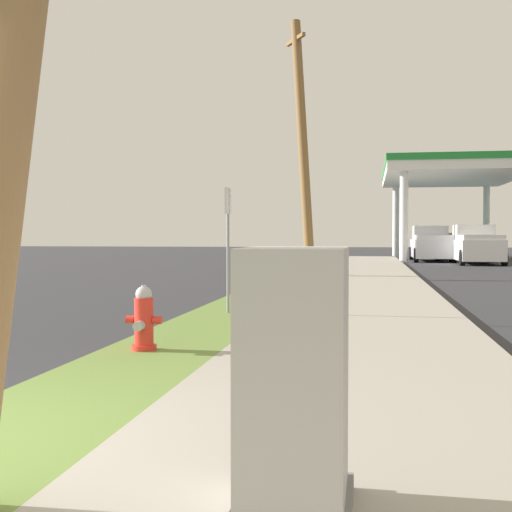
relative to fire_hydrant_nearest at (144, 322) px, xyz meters
The scene contains 12 objects.
sidewalk_slab 4.57m from the fire_hydrant_nearest, 56.92° to the right, with size 3.20×80.00×0.12m, color #A8A093.
fire_hydrant_nearest is the anchor object (origin of this frame).
fire_hydrant_second 7.74m from the fire_hydrant_nearest, 90.10° to the left, with size 0.42×0.38×0.74m.
fire_hydrant_third 15.85m from the fire_hydrant_nearest, 89.98° to the left, with size 0.42×0.37×0.74m.
fire_hydrant_fourth 24.24m from the fire_hydrant_nearest, 89.90° to the left, with size 0.42×0.37×0.74m.
utility_pole_midground 15.99m from the fire_hydrant_nearest, 88.84° to the left, with size 1.25×1.97×8.65m.
utility_cabinet 4.84m from the fire_hydrant_nearest, 62.83° to the right, with size 0.54×0.74×1.26m.
street_sign_post 4.06m from the fire_hydrant_nearest, 87.41° to the left, with size 0.05×0.36×2.12m.
car_tan_by_near_pump 35.87m from the fire_hydrant_nearest, 78.55° to the left, with size 2.20×4.61×1.57m.
truck_silver_at_forecourt 32.22m from the fire_hydrant_nearest, 79.46° to the left, with size 2.12×5.40×1.97m.
truck_white_on_apron 29.21m from the fire_hydrant_nearest, 74.55° to the left, with size 2.13×5.40×1.97m.
truck_teal_at_far_bay 39.05m from the fire_hydrant_nearest, 76.87° to the left, with size 2.43×5.51×1.97m.
Camera 1 is at (3.07, -3.69, 1.44)m, focal length 48.16 mm.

